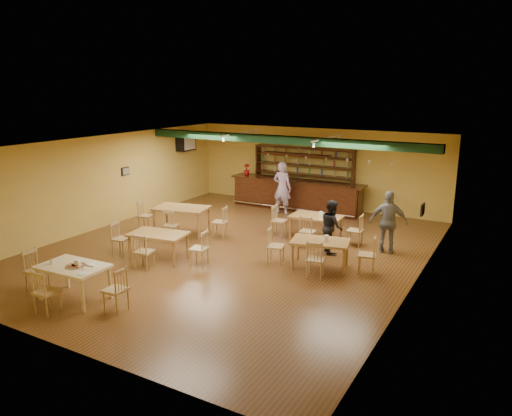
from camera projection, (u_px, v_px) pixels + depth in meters
The scene contains 23 objects.
floor at pixel (234, 250), 13.81m from camera, with size 12.00×12.00×0.00m, color #4F3316.
ceiling_beam at pixel (279, 140), 15.48m from camera, with size 10.00×0.30×0.25m, color black.
track_rail_left at pixel (241, 133), 16.83m from camera, with size 0.05×2.50×0.05m, color silver.
track_rail_right at pixel (327, 138), 15.30m from camera, with size 0.05×2.50×0.05m, color silver.
ac_unit at pixel (186, 143), 19.07m from camera, with size 0.34×0.70×0.48m, color silver.
picture_left at pixel (125, 171), 16.61m from camera, with size 0.04×0.34×0.28m, color black.
picture_right at pixel (423, 209), 11.45m from camera, with size 0.04×0.34×0.28m, color black.
bar_counter at pixel (296, 195), 18.24m from camera, with size 5.20×0.85×1.13m, color black.
back_bar_hutch at pixel (303, 177), 18.63m from camera, with size 4.02×0.40×2.28m, color black.
poinsettia at pixel (247, 169), 19.07m from camera, with size 0.24×0.24×0.44m, color #A40F11.
dining_table_a at pixel (182, 220), 15.35m from camera, with size 1.67×1.00×0.83m, color #986636.
dining_table_b at pixel (316, 228), 14.63m from camera, with size 1.51×0.90×0.75m, color #986636.
dining_table_c at pixel (159, 246), 12.96m from camera, with size 1.49×0.90×0.75m, color #986636.
dining_table_d at pixel (320, 254), 12.41m from camera, with size 1.45×0.87×0.72m, color #986636.
near_table at pixel (74, 282), 10.53m from camera, with size 1.46×0.94×0.78m, color beige.
pizza_tray at pixel (76, 266), 10.39m from camera, with size 0.40×0.40×0.01m, color silver.
parmesan_shaker at pixel (52, 262), 10.52m from camera, with size 0.07×0.07×0.11m, color #EAE5C6.
napkin_stack at pixel (92, 265), 10.44m from camera, with size 0.20×0.15×0.03m, color white.
pizza_server at pixel (83, 266), 10.36m from camera, with size 0.32×0.09×0.00m, color silver.
side_plate at pixel (84, 273), 9.99m from camera, with size 0.22×0.22×0.01m, color white.
patron_bar at pixel (282, 188), 17.53m from camera, with size 0.70×0.46×1.91m, color #754493.
patron_right_a at pixel (332, 226), 13.49m from camera, with size 0.72×0.56×1.49m, color black.
patron_right_b at pixel (389, 222), 13.40m from camera, with size 1.03×0.43×1.76m, color slate.
Camera 1 is at (6.99, -11.10, 4.52)m, focal length 34.10 mm.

